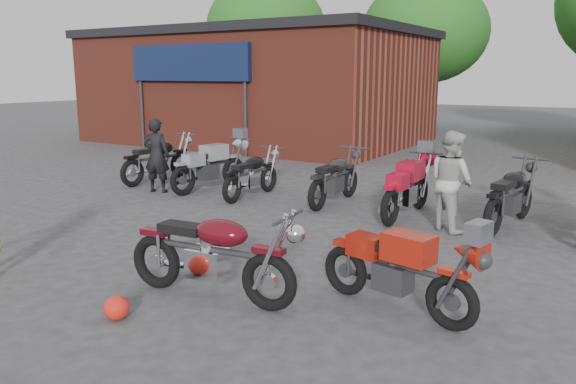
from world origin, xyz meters
The scene contains 15 objects.
ground centered at (0.00, 0.00, 0.00)m, with size 90.00×90.00×0.00m, color #343436.
brick_building centered at (-9.00, 14.00, 2.00)m, with size 12.00×8.00×4.00m, color maroon.
tree_0 centered at (-14.00, 22.00, 4.10)m, with size 6.56×6.56×8.20m, color #185617, non-canonical shape.
tree_1 centered at (-5.00, 22.00, 3.70)m, with size 5.92×5.92×7.40m, color #185617, non-canonical shape.
vintage_motorcycle centered at (-0.16, 0.19, 0.63)m, with size 2.19×0.72×1.27m, color #540A13, non-canonical shape.
sportbike centered at (1.83, 0.99, 0.56)m, with size 1.94×0.64×1.12m, color #B61D0F, non-canonical shape.
helmet centered at (-0.70, -0.80, 0.13)m, with size 0.29×0.29×0.27m, color red.
person_dark centered at (-5.17, 4.38, 0.84)m, with size 0.61×0.40×1.68m, color black.
person_light centered at (1.34, 4.71, 0.86)m, with size 0.83×0.65×1.71m, color #ACACA8.
row_bike_0 centered at (-6.04, 5.31, 0.62)m, with size 2.13×0.70×1.24m, color black, non-canonical shape.
row_bike_1 centered at (-4.31, 5.21, 0.63)m, with size 2.16×0.71×1.25m, color #999DA7, non-canonical shape.
row_bike_2 centered at (-3.04, 5.07, 0.56)m, with size 1.92×0.63×1.12m, color black, non-canonical shape.
row_bike_3 centered at (-1.23, 5.48, 0.60)m, with size 2.06×0.68×1.19m, color black, non-canonical shape.
row_bike_4 centered at (0.41, 5.20, 0.62)m, with size 2.13×0.70×1.24m, color red, non-canonical shape.
row_bike_5 centered at (2.19, 5.47, 0.62)m, with size 2.14×0.70×1.24m, color black, non-canonical shape.
Camera 1 is at (3.89, -4.69, 2.64)m, focal length 35.00 mm.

